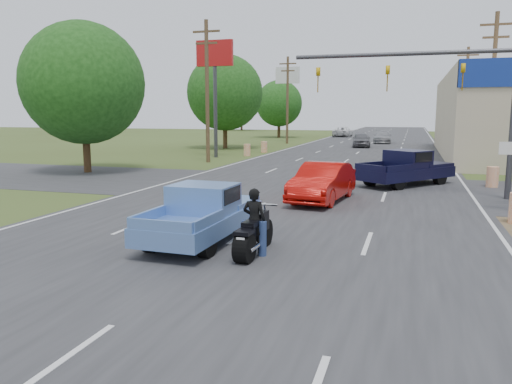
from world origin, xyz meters
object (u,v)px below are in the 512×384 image
(blue_pickup, at_px, (204,212))
(distant_car_grey, at_px, (361,140))
(distant_car_silver, at_px, (382,137))
(distant_car_white, at_px, (343,132))
(rider, at_px, (254,224))
(navy_pickup, at_px, (408,168))
(red_convertible, at_px, (322,182))
(motorcycle, at_px, (253,235))

(blue_pickup, height_order, distant_car_grey, blue_pickup)
(distant_car_silver, xyz_separation_m, distant_car_white, (-6.75, 15.47, 0.01))
(rider, height_order, navy_pickup, navy_pickup)
(red_convertible, distance_m, distant_car_silver, 41.92)
(blue_pickup, distance_m, distant_car_grey, 41.14)
(distant_car_grey, height_order, distant_car_silver, distant_car_grey)
(motorcycle, height_order, distant_car_white, distant_car_white)
(motorcycle, bearing_deg, distant_car_grey, 94.63)
(navy_pickup, height_order, distant_car_white, navy_pickup)
(red_convertible, height_order, distant_car_grey, red_convertible)
(motorcycle, bearing_deg, distant_car_white, 98.29)
(navy_pickup, distance_m, distant_car_grey, 28.54)
(motorcycle, xyz_separation_m, navy_pickup, (3.49, 14.15, 0.35))
(motorcycle, height_order, blue_pickup, blue_pickup)
(red_convertible, bearing_deg, blue_pickup, -99.23)
(motorcycle, bearing_deg, distant_car_silver, 92.37)
(rider, height_order, distant_car_white, rider)
(distant_car_white, bearing_deg, red_convertible, 99.06)
(motorcycle, distance_m, rider, 0.28)
(navy_pickup, relative_size, distant_car_white, 1.00)
(red_convertible, height_order, blue_pickup, blue_pickup)
(red_convertible, height_order, distant_car_silver, red_convertible)
(motorcycle, xyz_separation_m, blue_pickup, (-1.78, 1.11, 0.27))
(blue_pickup, relative_size, distant_car_white, 0.90)
(distant_car_silver, distance_m, distant_car_white, 16.87)
(distant_car_white, bearing_deg, blue_pickup, 96.50)
(blue_pickup, height_order, distant_car_silver, blue_pickup)
(distant_car_grey, bearing_deg, rider, -94.14)
(distant_car_grey, bearing_deg, distant_car_silver, 71.83)
(red_convertible, relative_size, navy_pickup, 0.87)
(distant_car_grey, relative_size, distant_car_silver, 0.89)
(navy_pickup, distance_m, distant_car_silver, 36.22)
(blue_pickup, relative_size, distant_car_silver, 0.96)
(distant_car_grey, height_order, distant_car_white, distant_car_grey)
(red_convertible, bearing_deg, distant_car_silver, 96.87)
(red_convertible, bearing_deg, motorcycle, -85.16)
(blue_pickup, xyz_separation_m, distant_car_grey, (0.29, 41.13, -0.04))
(distant_car_silver, bearing_deg, rider, -92.55)
(motorcycle, relative_size, blue_pickup, 0.49)
(blue_pickup, bearing_deg, motorcycle, -30.21)
(distant_car_silver, bearing_deg, navy_pickup, -87.11)
(red_convertible, relative_size, distant_car_grey, 1.04)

